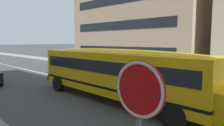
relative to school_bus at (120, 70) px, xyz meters
The scene contains 7 objects.
ground_plane 2.27m from the school_bus, 88.88° to the left, with size 400.00×400.00×0.00m, color #424244.
sidewalk_far 10.04m from the school_bus, 89.82° to the left, with size 120.00×3.00×0.01m, color gray.
lane_centreline 2.27m from the school_bus, 88.88° to the left, with size 110.00×0.16×0.01m, color silver.
school_bus is the anchor object (origin of this frame).
parked_car_red_far_corner 18.45m from the school_bus, 156.24° to the left, with size 3.93×1.94×1.64m.
stop_sign_post 8.02m from the school_bus, 46.58° to the right, with size 0.70×0.07×2.90m.
apartment_block_far_left 19.97m from the school_bus, 122.51° to the left, with size 18.79×9.84×13.30m.
Camera 1 is at (6.85, -9.31, 3.12)m, focal length 32.27 mm.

